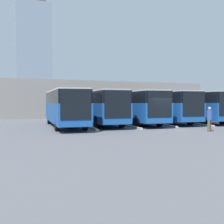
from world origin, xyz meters
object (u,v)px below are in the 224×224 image
pedestrian (209,118)px  bus_3 (99,106)px  bus_1 (163,106)px  bus_4 (65,106)px  bus_2 (134,106)px  bus_0 (193,105)px

pedestrian → bus_3: bearing=92.7°
bus_1 → bus_3: same height
bus_1 → bus_4: same height
bus_1 → bus_2: size_ratio=1.00×
bus_2 → bus_4: (7.04, 0.47, 0.00)m
bus_4 → bus_2: bearing=-170.8°
bus_4 → pedestrian: (-9.01, 7.96, -0.82)m
bus_0 → bus_3: bearing=1.9°
bus_0 → bus_3: (10.57, -0.63, 0.00)m
bus_2 → bus_3: bearing=-0.4°
bus_1 → bus_2: bearing=8.7°
bus_3 → bus_4: same height
bus_0 → bus_2: (7.04, -0.28, 0.00)m
bus_0 → bus_4: (14.09, 0.19, 0.00)m
bus_1 → pedestrian: 8.82m
bus_2 → bus_0: bearing=-176.9°
bus_3 → bus_4: 3.62m
pedestrian → bus_4: bearing=109.3°
bus_0 → bus_2: bearing=3.1°
bus_1 → bus_3: (7.04, -0.15, 0.00)m
bus_0 → bus_4: bearing=6.1°
bus_2 → bus_3: 3.54m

